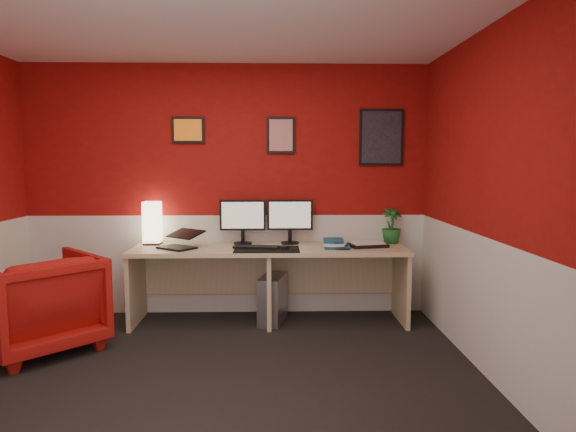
% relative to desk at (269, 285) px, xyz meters
% --- Properties ---
extents(ground, '(4.00, 3.50, 0.01)m').
position_rel_desk_xyz_m(ground, '(-0.43, -1.41, -0.36)').
color(ground, black).
rests_on(ground, ground).
extents(ceiling, '(4.00, 3.50, 0.01)m').
position_rel_desk_xyz_m(ceiling, '(-0.43, -1.41, 2.13)').
color(ceiling, white).
rests_on(ceiling, ground).
extents(wall_back, '(4.00, 0.01, 2.50)m').
position_rel_desk_xyz_m(wall_back, '(-0.43, 0.34, 0.89)').
color(wall_back, '#9B120F').
rests_on(wall_back, ground).
extents(wall_front, '(4.00, 0.01, 2.50)m').
position_rel_desk_xyz_m(wall_front, '(-0.43, -3.16, 0.89)').
color(wall_front, '#9B120F').
rests_on(wall_front, ground).
extents(wall_right, '(0.01, 3.50, 2.50)m').
position_rel_desk_xyz_m(wall_right, '(1.57, -1.41, 0.89)').
color(wall_right, '#9B120F').
rests_on(wall_right, ground).
extents(wainscot_back, '(4.00, 0.01, 1.00)m').
position_rel_desk_xyz_m(wainscot_back, '(-0.43, 0.34, 0.14)').
color(wainscot_back, silver).
rests_on(wainscot_back, ground).
extents(wainscot_right, '(0.01, 3.50, 1.00)m').
position_rel_desk_xyz_m(wainscot_right, '(1.57, -1.41, 0.14)').
color(wainscot_right, silver).
rests_on(wainscot_right, ground).
extents(desk, '(2.60, 0.65, 0.73)m').
position_rel_desk_xyz_m(desk, '(0.00, 0.00, 0.00)').
color(desk, tan).
rests_on(desk, ground).
extents(shoji_lamp, '(0.16, 0.16, 0.40)m').
position_rel_desk_xyz_m(shoji_lamp, '(-1.15, 0.21, 0.56)').
color(shoji_lamp, '#FFE5B2').
rests_on(shoji_lamp, desk).
extents(laptop, '(0.40, 0.38, 0.22)m').
position_rel_desk_xyz_m(laptop, '(-0.86, -0.05, 0.47)').
color(laptop, black).
rests_on(laptop, desk).
extents(monitor_left, '(0.45, 0.06, 0.58)m').
position_rel_desk_xyz_m(monitor_left, '(-0.26, 0.20, 0.66)').
color(monitor_left, black).
rests_on(monitor_left, desk).
extents(monitor_right, '(0.45, 0.06, 0.58)m').
position_rel_desk_xyz_m(monitor_right, '(0.20, 0.22, 0.66)').
color(monitor_right, black).
rests_on(monitor_right, desk).
extents(desk_mat, '(0.60, 0.38, 0.01)m').
position_rel_desk_xyz_m(desk_mat, '(-0.02, -0.13, 0.37)').
color(desk_mat, black).
rests_on(desk_mat, desk).
extents(keyboard, '(0.44, 0.21, 0.02)m').
position_rel_desk_xyz_m(keyboard, '(-0.12, -0.06, 0.38)').
color(keyboard, black).
rests_on(keyboard, desk_mat).
extents(mouse, '(0.08, 0.11, 0.03)m').
position_rel_desk_xyz_m(mouse, '(0.14, -0.12, 0.39)').
color(mouse, black).
rests_on(mouse, desk_mat).
extents(book_bottom, '(0.25, 0.33, 0.03)m').
position_rel_desk_xyz_m(book_bottom, '(0.52, -0.01, 0.38)').
color(book_bottom, '#1A537B').
rests_on(book_bottom, desk).
extents(book_middle, '(0.27, 0.32, 0.02)m').
position_rel_desk_xyz_m(book_middle, '(0.54, -0.02, 0.40)').
color(book_middle, silver).
rests_on(book_middle, book_bottom).
extents(book_top, '(0.21, 0.27, 0.02)m').
position_rel_desk_xyz_m(book_top, '(0.52, 0.02, 0.43)').
color(book_top, '#1A537B').
rests_on(book_top, book_middle).
extents(zen_tray, '(0.40, 0.32, 0.03)m').
position_rel_desk_xyz_m(zen_tray, '(0.94, 0.02, 0.38)').
color(zen_tray, black).
rests_on(zen_tray, desk).
extents(potted_plant, '(0.23, 0.23, 0.35)m').
position_rel_desk_xyz_m(potted_plant, '(1.22, 0.22, 0.54)').
color(potted_plant, '#19591E').
rests_on(potted_plant, desk).
extents(pc_tower, '(0.30, 0.48, 0.45)m').
position_rel_desk_xyz_m(pc_tower, '(0.03, 0.01, -0.14)').
color(pc_tower, '#99999E').
rests_on(pc_tower, ground).
extents(armchair, '(1.21, 1.21, 0.79)m').
position_rel_desk_xyz_m(armchair, '(-1.87, -0.68, 0.03)').
color(armchair, '#A91813').
rests_on(armchair, ground).
extents(art_left, '(0.32, 0.02, 0.26)m').
position_rel_desk_xyz_m(art_left, '(-0.80, 0.33, 1.49)').
color(art_left, orange).
rests_on(art_left, wall_back).
extents(art_center, '(0.28, 0.02, 0.36)m').
position_rel_desk_xyz_m(art_center, '(0.12, 0.33, 1.44)').
color(art_center, red).
rests_on(art_center, wall_back).
extents(art_right, '(0.44, 0.02, 0.56)m').
position_rel_desk_xyz_m(art_right, '(1.12, 0.33, 1.42)').
color(art_right, black).
rests_on(art_right, wall_back).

